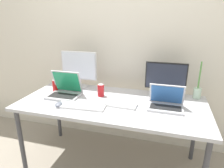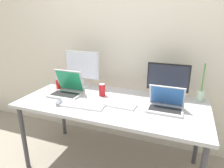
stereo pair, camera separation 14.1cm
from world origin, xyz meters
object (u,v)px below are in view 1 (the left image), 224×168
soda_can_near_keyboard (56,86)px  soda_can_by_laptop (101,90)px  laptop_secondary (166,102)px  mouse_by_keyboard (59,104)px  monitor_center (166,79)px  keyboard_main (81,106)px  keyboard_aux (114,104)px  work_desk (112,107)px  laptop_silver (65,90)px  bamboo_vase (197,92)px  monitor_left (79,68)px

soda_can_near_keyboard → soda_can_by_laptop: (0.52, 0.00, 0.00)m
laptop_secondary → soda_can_near_keyboard: (-1.17, 0.10, 0.01)m
soda_can_by_laptop → mouse_by_keyboard: bearing=-129.4°
monitor_center → keyboard_main: bearing=-145.3°
keyboard_aux → work_desk: bearing=127.4°
keyboard_main → keyboard_aux: size_ratio=1.05×
laptop_silver → laptop_secondary: bearing=-0.3°
laptop_secondary → work_desk: bearing=-179.0°
keyboard_aux → soda_can_near_keyboard: 0.73m
work_desk → laptop_silver: size_ratio=5.69×
mouse_by_keyboard → soda_can_near_keyboard: 0.42m
keyboard_aux → mouse_by_keyboard: size_ratio=4.21×
soda_can_by_laptop → keyboard_aux: bearing=-41.0°
laptop_silver → keyboard_aux: 0.55m
mouse_by_keyboard → bamboo_vase: size_ratio=0.26×
monitor_left → laptop_secondary: monitor_left is taller
laptop_secondary → bamboo_vase: size_ratio=0.82×
monitor_left → soda_can_near_keyboard: monitor_left is taller
laptop_silver → soda_can_by_laptop: bearing=15.3°
work_desk → monitor_left: monitor_left is taller
work_desk → soda_can_by_laptop: 0.22m
mouse_by_keyboard → laptop_silver: bearing=89.4°
soda_can_by_laptop → bamboo_vase: size_ratio=0.34×
monitor_center → soda_can_near_keyboard: (-1.14, -0.19, -0.12)m
laptop_silver → soda_can_by_laptop: laptop_silver is taller
work_desk → laptop_secondary: bearing=1.0°
monitor_left → keyboard_main: 0.59m
laptop_silver → soda_can_by_laptop: size_ratio=2.46×
laptop_secondary → soda_can_by_laptop: 0.66m
mouse_by_keyboard → bamboo_vase: bamboo_vase is taller
laptop_secondary → keyboard_aux: size_ratio=0.74×
laptop_silver → soda_can_near_keyboard: 0.19m
keyboard_main → soda_can_by_laptop: soda_can_by_laptop is taller
monitor_center → laptop_secondary: monitor_center is taller
monitor_left → soda_can_near_keyboard: 0.32m
monitor_left → keyboard_main: size_ratio=0.95×
monitor_center → bamboo_vase: size_ratio=1.09×
keyboard_main → bamboo_vase: bamboo_vase is taller
mouse_by_keyboard → soda_can_near_keyboard: (-0.24, 0.34, 0.04)m
bamboo_vase → keyboard_aux: bearing=-153.0°
monitor_center → laptop_silver: bearing=-163.6°
soda_can_near_keyboard → bamboo_vase: size_ratio=0.34×
keyboard_aux → soda_can_by_laptop: bearing=140.9°
monitor_center → laptop_secondary: (0.02, -0.29, -0.13)m
monitor_center → keyboard_aux: (-0.43, -0.36, -0.17)m
monitor_left → mouse_by_keyboard: bearing=-85.8°
laptop_silver → bamboo_vase: bearing=13.5°
keyboard_main → soda_can_near_keyboard: bearing=141.5°
soda_can_near_keyboard → soda_can_by_laptop: same height
monitor_left → bamboo_vase: monitor_left is taller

